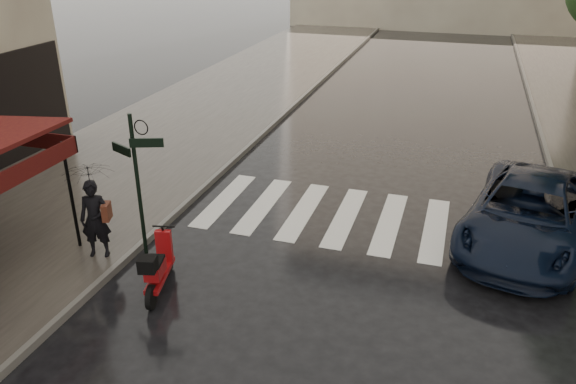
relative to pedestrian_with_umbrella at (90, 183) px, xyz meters
The scene contains 9 objects.
ground 3.69m from the pedestrian_with_umbrella, 52.00° to the right, with size 120.00×120.00×0.00m, color black.
sidewalk_near 9.91m from the pedestrian_with_umbrella, 104.84° to the left, with size 6.00×60.00×0.12m, color #38332D.
curb_near 9.61m from the pedestrian_with_umbrella, 86.68° to the left, with size 0.12×60.00×0.16m, color #595651.
curb_far 13.46m from the pedestrian_with_umbrella, 44.99° to the left, with size 0.12×60.00×0.16m, color #595651.
crosswalk 6.29m from the pedestrian_with_umbrella, 34.70° to the left, with size 7.85×3.20×0.01m.
signpost 0.92m from the pedestrian_with_umbrella, 28.86° to the left, with size 1.17×0.29×3.10m.
pedestrian_with_umbrella is the anchor object (origin of this frame).
scooter 2.22m from the pedestrian_with_umbrella, 20.25° to the right, with size 0.66×1.62×1.08m.
parked_car 9.15m from the pedestrian_with_umbrella, 22.04° to the left, with size 2.34×5.08×1.41m, color black.
Camera 1 is at (4.74, -5.86, 6.19)m, focal length 35.00 mm.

